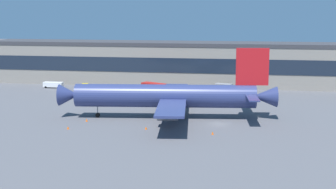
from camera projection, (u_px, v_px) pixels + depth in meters
ground_plane at (218, 124)px, 114.82m from camera, size 600.00×600.00×0.00m
terminal_building at (232, 64)px, 171.05m from camera, size 166.48×15.35×14.48m
airliner at (169, 96)px, 120.15m from camera, size 51.46×43.90×16.64m
belt_loader at (54, 85)px, 166.93m from camera, size 6.40×2.10×1.95m
baggage_tug at (84, 86)px, 163.47m from camera, size 2.60×3.88×1.85m
fuel_truck at (154, 88)px, 155.02m from camera, size 8.75×6.35×3.35m
crew_van at (223, 87)px, 159.29m from camera, size 5.61×3.59×2.55m
pushback_tractor at (191, 90)px, 155.94m from camera, size 4.49×5.46×1.75m
stair_truck at (246, 90)px, 150.77m from camera, size 4.91×6.43×3.55m
traffic_cone_0 at (146, 128)px, 109.70m from camera, size 0.49×0.49×0.62m
traffic_cone_1 at (68, 128)px, 109.86m from camera, size 0.52×0.52×0.65m
traffic_cone_2 at (213, 133)px, 105.13m from camera, size 0.50×0.50×0.63m
traffic_cone_3 at (87, 120)px, 117.41m from camera, size 0.52×0.52×0.65m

